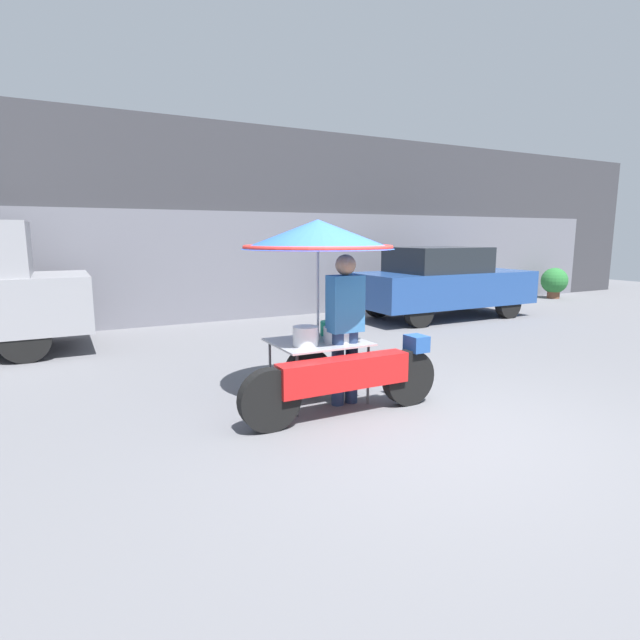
# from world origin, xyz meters

# --- Properties ---
(ground_plane) EXTENTS (36.00, 36.00, 0.00)m
(ground_plane) POSITION_xyz_m (0.00, 0.00, 0.00)
(ground_plane) COLOR slate
(shopfront_building) EXTENTS (28.00, 2.06, 4.28)m
(shopfront_building) POSITION_xyz_m (0.00, 8.01, 2.12)
(shopfront_building) COLOR #38383D
(shopfront_building) RESTS_ON ground
(vendor_motorcycle_cart) EXTENTS (2.29, 1.68, 2.05)m
(vendor_motorcycle_cart) POSITION_xyz_m (-0.50, 1.08, 1.52)
(vendor_motorcycle_cart) COLOR black
(vendor_motorcycle_cart) RESTS_ON ground
(vendor_person) EXTENTS (0.38, 0.22, 1.68)m
(vendor_person) POSITION_xyz_m (-0.29, 0.94, 0.95)
(vendor_person) COLOR navy
(vendor_person) RESTS_ON ground
(parked_car) EXTENTS (4.15, 1.77, 1.62)m
(parked_car) POSITION_xyz_m (4.70, 5.05, 0.82)
(parked_car) COLOR black
(parked_car) RESTS_ON ground
(potted_plant) EXTENTS (0.77, 0.77, 0.92)m
(potted_plant) POSITION_xyz_m (10.14, 6.27, 0.51)
(potted_plant) COLOR brown
(potted_plant) RESTS_ON ground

